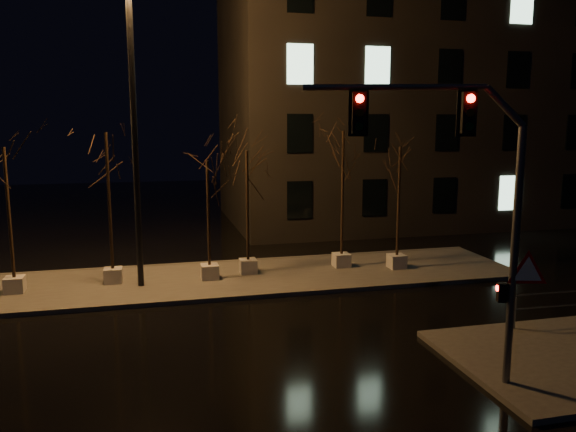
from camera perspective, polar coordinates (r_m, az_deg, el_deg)
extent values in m
plane|color=black|center=(16.37, -1.57, -12.07)|extent=(90.00, 90.00, 0.00)
cube|color=#46443E|center=(21.95, -4.92, -6.27)|extent=(22.00, 5.00, 0.15)
cube|color=black|center=(37.15, 14.07, 11.46)|extent=(25.00, 12.00, 15.00)
cube|color=#B8B5AC|center=(21.92, -26.01, -6.28)|extent=(0.65, 0.65, 0.55)
cylinder|color=black|center=(21.42, -26.49, 0.26)|extent=(0.11, 0.11, 4.51)
cube|color=#B8B5AC|center=(21.87, -17.34, -5.78)|extent=(0.65, 0.65, 0.55)
cylinder|color=black|center=(21.33, -17.70, 1.41)|extent=(0.11, 0.11, 4.98)
cube|color=#B8B5AC|center=(21.61, -7.96, -5.61)|extent=(0.65, 0.65, 0.55)
cylinder|color=black|center=(21.14, -8.10, 0.27)|extent=(0.11, 0.11, 3.94)
cube|color=#B8B5AC|center=(22.27, -4.07, -5.09)|extent=(0.65, 0.65, 0.55)
cylinder|color=black|center=(21.79, -4.15, 1.04)|extent=(0.11, 0.11, 4.26)
cube|color=#B8B5AC|center=(23.28, 5.45, -4.47)|extent=(0.65, 0.65, 0.55)
cylinder|color=black|center=(22.77, 5.55, 2.32)|extent=(0.11, 0.11, 5.00)
cube|color=#B8B5AC|center=(23.39, 10.98, -4.54)|extent=(0.65, 0.65, 0.55)
cylinder|color=black|center=(22.93, 11.17, 1.46)|extent=(0.11, 0.11, 4.38)
cylinder|color=#54565B|center=(13.35, 21.98, -4.05)|extent=(0.17, 0.17, 5.78)
cylinder|color=#54565B|center=(12.35, 10.75, 12.74)|extent=(3.75, 1.18, 0.13)
cube|color=black|center=(12.66, 17.87, 9.97)|extent=(0.34, 0.28, 0.87)
cube|color=black|center=(12.24, 7.23, 10.37)|extent=(0.34, 0.28, 0.87)
cube|color=black|center=(13.47, 20.92, -7.27)|extent=(0.25, 0.22, 0.43)
cone|color=red|center=(13.47, 23.13, -5.27)|extent=(0.97, 0.30, 1.00)
sphere|color=#FF0C07|center=(13.03, 22.92, 10.93)|extent=(0.17, 0.17, 0.17)
cylinder|color=black|center=(20.47, -15.33, 7.91)|extent=(0.22, 0.22, 10.85)
cylinder|color=#54565B|center=(17.59, 22.06, -9.10)|extent=(0.05, 0.05, 0.93)
cylinder|color=#54565B|center=(18.09, 25.17, -7.09)|extent=(2.28, 0.10, 0.04)
cylinder|color=#54565B|center=(18.21, 25.07, -8.34)|extent=(2.28, 0.10, 0.04)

